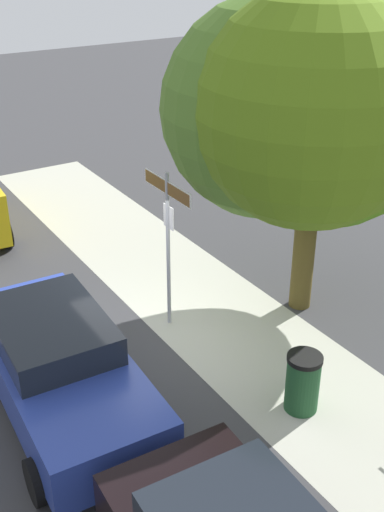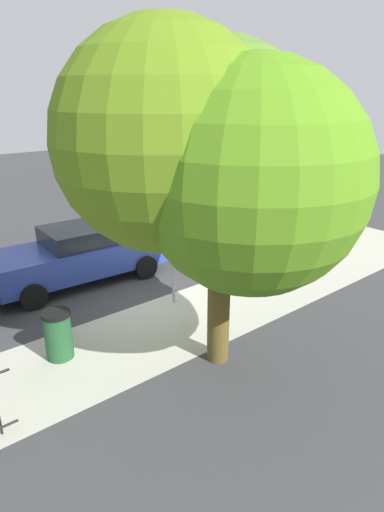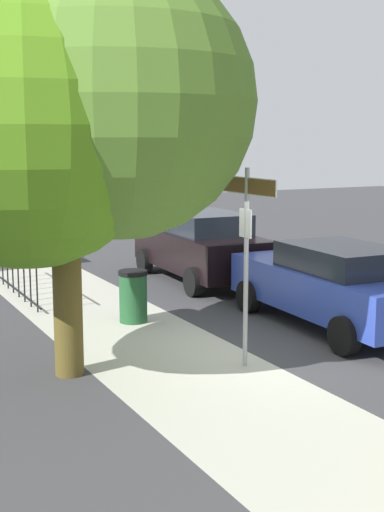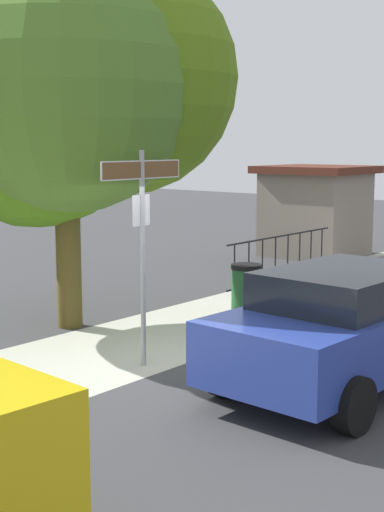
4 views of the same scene
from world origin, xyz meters
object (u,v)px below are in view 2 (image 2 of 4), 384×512
(street_sign, at_px, (173,218))
(trash_bin, at_px, (58,335))
(shade_tree, at_px, (213,156))
(car_yellow, at_px, (272,202))
(car_blue, at_px, (80,253))

(street_sign, distance_m, trash_bin, 3.60)
(shade_tree, bearing_deg, trash_bin, -34.92)
(shade_tree, xyz_separation_m, car_yellow, (-7.10, -4.60, -2.77))
(car_blue, bearing_deg, trash_bin, 59.70)
(street_sign, bearing_deg, car_yellow, -159.14)
(trash_bin, bearing_deg, car_yellow, -162.96)
(shade_tree, xyz_separation_m, trash_bin, (2.41, -1.68, -3.35))
(car_yellow, xyz_separation_m, car_blue, (7.49, -0.20, -0.27))
(car_blue, bearing_deg, street_sign, 116.42)
(car_yellow, height_order, trash_bin, car_yellow)
(car_blue, bearing_deg, car_yellow, -178.90)
(street_sign, xyz_separation_m, car_yellow, (-6.34, -2.42, -1.06))
(shade_tree, bearing_deg, car_yellow, -147.08)
(car_blue, relative_size, trash_bin, 4.71)
(shade_tree, bearing_deg, street_sign, -109.15)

